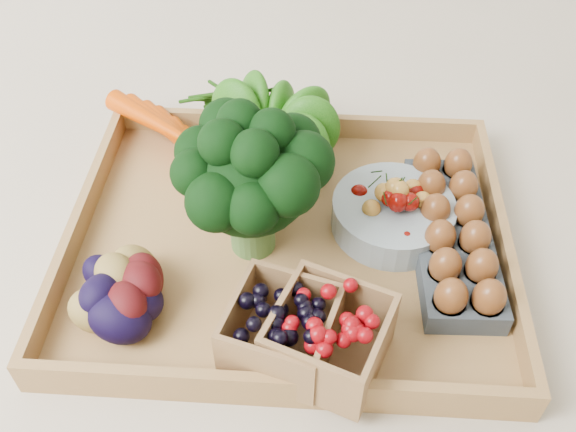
# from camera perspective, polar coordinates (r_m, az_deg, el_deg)

# --- Properties ---
(ground) EXTENTS (4.00, 4.00, 0.00)m
(ground) POSITION_cam_1_polar(r_m,az_deg,el_deg) (0.84, 0.00, -2.86)
(ground) COLOR beige
(ground) RESTS_ON ground
(tray) EXTENTS (0.55, 0.45, 0.01)m
(tray) POSITION_cam_1_polar(r_m,az_deg,el_deg) (0.83, 0.00, -2.52)
(tray) COLOR #AD8048
(tray) RESTS_ON ground
(carrots) EXTENTS (0.22, 0.16, 0.05)m
(carrots) POSITION_cam_1_polar(r_m,az_deg,el_deg) (0.92, -8.03, 5.40)
(carrots) COLOR #DA4500
(carrots) RESTS_ON tray
(lettuce) EXTENTS (0.13, 0.13, 0.13)m
(lettuce) POSITION_cam_1_polar(r_m,az_deg,el_deg) (0.89, -1.78, 7.84)
(lettuce) COLOR #12480B
(lettuce) RESTS_ON tray
(broccoli) EXTENTS (0.19, 0.19, 0.15)m
(broccoli) POSITION_cam_1_polar(r_m,az_deg,el_deg) (0.77, -3.30, 1.10)
(broccoli) COLOR black
(broccoli) RESTS_ON tray
(cherry_bowl) EXTENTS (0.16, 0.16, 0.04)m
(cherry_bowl) POSITION_cam_1_polar(r_m,az_deg,el_deg) (0.84, 9.29, 0.13)
(cherry_bowl) COLOR #8C9EA5
(cherry_bowl) RESTS_ON tray
(egg_carton) EXTENTS (0.10, 0.27, 0.03)m
(egg_carton) POSITION_cam_1_polar(r_m,az_deg,el_deg) (0.83, 14.27, -1.96)
(egg_carton) COLOR #3A424A
(egg_carton) RESTS_ON tray
(potatoes) EXTENTS (0.15, 0.15, 0.08)m
(potatoes) POSITION_cam_1_polar(r_m,az_deg,el_deg) (0.75, -14.70, -6.14)
(potatoes) COLOR #3C090C
(potatoes) RESTS_ON tray
(punnet_blackberry) EXTENTS (0.14, 0.14, 0.07)m
(punnet_blackberry) POSITION_cam_1_polar(r_m,az_deg,el_deg) (0.70, -0.59, -10.09)
(punnet_blackberry) COLOR black
(punnet_blackberry) RESTS_ON tray
(punnet_raspberry) EXTENTS (0.15, 0.15, 0.08)m
(punnet_raspberry) POSITION_cam_1_polar(r_m,az_deg,el_deg) (0.69, 3.64, -10.74)
(punnet_raspberry) COLOR maroon
(punnet_raspberry) RESTS_ON tray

